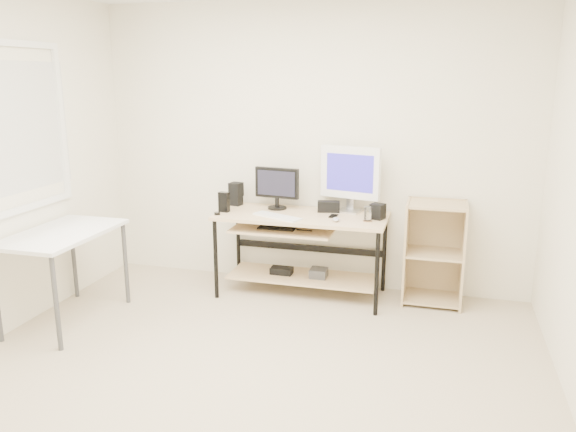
# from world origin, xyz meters

# --- Properties ---
(room) EXTENTS (4.01, 4.01, 2.62)m
(room) POSITION_xyz_m (-0.14, 0.04, 1.32)
(room) COLOR #C0AF93
(room) RESTS_ON ground
(desk) EXTENTS (1.50, 0.65, 0.75)m
(desk) POSITION_xyz_m (-0.03, 1.66, 0.54)
(desk) COLOR beige
(desk) RESTS_ON ground
(side_table) EXTENTS (0.60, 1.00, 0.75)m
(side_table) POSITION_xyz_m (-1.68, 0.60, 0.67)
(side_table) COLOR white
(side_table) RESTS_ON ground
(shelf_unit) EXTENTS (0.50, 0.40, 0.90)m
(shelf_unit) POSITION_xyz_m (1.15, 1.82, 0.45)
(shelf_unit) COLOR tan
(shelf_unit) RESTS_ON ground
(black_monitor) EXTENTS (0.42, 0.17, 0.38)m
(black_monitor) POSITION_xyz_m (-0.27, 1.80, 0.97)
(black_monitor) COLOR black
(black_monitor) RESTS_ON desk
(white_imac) EXTENTS (0.55, 0.18, 0.59)m
(white_imac) POSITION_xyz_m (0.39, 1.86, 1.09)
(white_imac) COLOR silver
(white_imac) RESTS_ON desk
(keyboard) EXTENTS (0.47, 0.30, 0.02)m
(keyboard) POSITION_xyz_m (-0.18, 1.49, 0.76)
(keyboard) COLOR white
(keyboard) RESTS_ON desk
(mouse) EXTENTS (0.08, 0.11, 0.03)m
(mouse) POSITION_xyz_m (0.34, 1.50, 0.77)
(mouse) COLOR #BDBDC2
(mouse) RESTS_ON desk
(center_speaker) EXTENTS (0.21, 0.12, 0.10)m
(center_speaker) POSITION_xyz_m (0.21, 1.81, 0.80)
(center_speaker) COLOR black
(center_speaker) RESTS_ON desk
(speaker_left) EXTENTS (0.13, 0.13, 0.22)m
(speaker_left) POSITION_xyz_m (-0.69, 1.85, 0.86)
(speaker_left) COLOR black
(speaker_left) RESTS_ON desk
(speaker_right) EXTENTS (0.14, 0.14, 0.13)m
(speaker_right) POSITION_xyz_m (0.66, 1.67, 0.82)
(speaker_right) COLOR black
(speaker_right) RESTS_ON desk
(audio_controller) EXTENTS (0.10, 0.07, 0.18)m
(audio_controller) POSITION_xyz_m (-0.69, 1.56, 0.84)
(audio_controller) COLOR black
(audio_controller) RESTS_ON desk
(volume_puck) EXTENTS (0.05, 0.05, 0.02)m
(volume_puck) POSITION_xyz_m (-0.71, 1.44, 0.76)
(volume_puck) COLOR black
(volume_puck) RESTS_ON desk
(smartphone) EXTENTS (0.07, 0.12, 0.01)m
(smartphone) POSITION_xyz_m (0.29, 1.65, 0.75)
(smartphone) COLOR black
(smartphone) RESTS_ON desk
(coaster) EXTENTS (0.08, 0.08, 0.01)m
(coaster) POSITION_xyz_m (0.59, 1.57, 0.75)
(coaster) COLOR #976A44
(coaster) RESTS_ON desk
(drinking_glass) EXTENTS (0.06, 0.06, 0.12)m
(drinking_glass) POSITION_xyz_m (0.59, 1.57, 0.82)
(drinking_glass) COLOR white
(drinking_glass) RESTS_ON coaster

